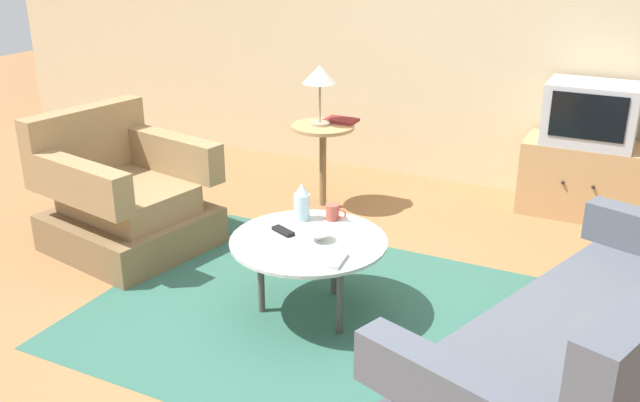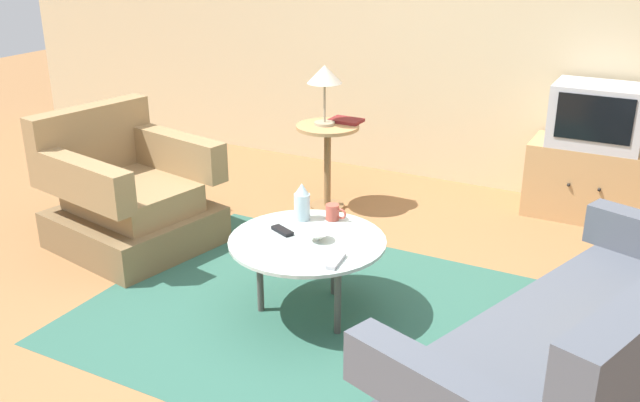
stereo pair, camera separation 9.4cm
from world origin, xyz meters
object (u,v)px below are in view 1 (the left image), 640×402
table_lamp (320,77)px  vase (302,202)px  coffee_table (309,245)px  television (591,114)px  tv_remote_dark (283,231)px  book (341,120)px  tv_remote_silver (339,261)px  bowl (320,236)px  mug (333,212)px  tv_stand (582,179)px  armchair (123,200)px  couch (603,360)px  side_table (323,150)px

table_lamp → vase: 1.33m
coffee_table → television: 2.40m
tv_remote_dark → book: 1.57m
coffee_table → tv_remote_silver: (0.25, -0.17, 0.04)m
bowl → mug: bearing=101.7°
table_lamp → television: bearing=22.9°
tv_stand → table_lamp: (-1.72, -0.74, 0.71)m
mug → tv_remote_dark: mug is taller
armchair → television: television is taller
mug → bowl: (0.06, -0.28, -0.02)m
armchair → coffee_table: (1.47, -0.25, 0.09)m
bowl → tv_remote_dark: (-0.22, 0.00, -0.01)m
couch → book: size_ratio=9.14×
vase → mug: size_ratio=1.73×
tv_stand → tv_remote_silver: bearing=-110.1°
armchair → bowl: (1.53, -0.24, 0.15)m
armchair → side_table: (0.87, 1.14, 0.14)m
coffee_table → vase: size_ratio=3.90×
coffee_table → mug: 0.30m
couch → television: television is taller
armchair → tv_stand: bearing=137.0°
armchair → couch: size_ratio=0.50×
television → tv_remote_dark: (-1.26, -2.10, -0.30)m
tv_remote_dark → side_table: bearing=-47.9°
table_lamp → bowl: 1.62m
vase → mug: vase is taller
vase → tv_remote_dark: size_ratio=1.40×
coffee_table → bowl: (0.06, 0.01, 0.06)m
tv_remote_silver → vase: bearing=38.5°
television → tv_remote_silver: size_ratio=3.39×
table_lamp → mug: bearing=-60.1°
armchair → tv_stand: (2.57, 1.88, -0.04)m
table_lamp → vase: table_lamp is taller
tv_remote_dark → armchair: bearing=14.0°
coffee_table → tv_remote_silver: size_ratio=4.63×
side_table → tv_remote_silver: side_table is taller
vase → bowl: bearing=-44.6°
side_table → book: book is taller
television → tv_remote_silver: 2.46m
mug → book: (-0.52, 1.23, 0.16)m
television → tv_remote_dark: 2.46m
side_table → vase: size_ratio=2.99×
tv_remote_dark → book: (-0.37, 1.51, 0.20)m
tv_remote_dark → vase: bearing=-66.9°
table_lamp → tv_remote_silver: bearing=-60.5°
armchair → tv_remote_silver: size_ratio=5.88×
table_lamp → book: 0.37m
couch → tv_remote_silver: size_ratio=11.75×
tv_stand → table_lamp: bearing=-156.8°
table_lamp → mug: (0.63, -1.09, -0.49)m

